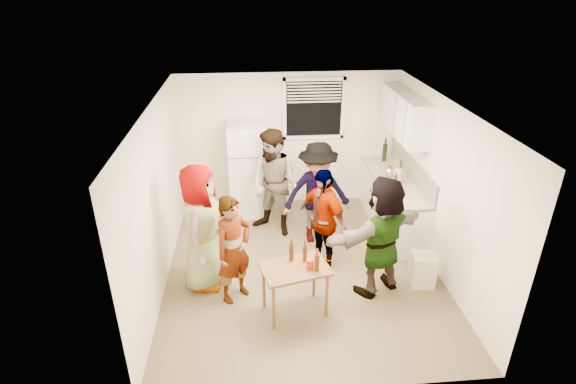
{
  "coord_description": "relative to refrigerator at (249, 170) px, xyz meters",
  "views": [
    {
      "loc": [
        -0.71,
        -5.59,
        4.03
      ],
      "look_at": [
        -0.19,
        0.29,
        1.15
      ],
      "focal_mm": 28.0,
      "sensor_mm": 36.0,
      "label": 1
    }
  ],
  "objects": [
    {
      "name": "counter_lower",
      "position": [
        2.45,
        -0.73,
        -0.42
      ],
      "size": [
        0.6,
        2.2,
        0.86
      ],
      "primitive_type": "cube",
      "color": "white",
      "rests_on": "ground"
    },
    {
      "name": "countertop",
      "position": [
        2.45,
        -0.73,
        0.03
      ],
      "size": [
        0.64,
        2.22,
        0.04
      ],
      "primitive_type": "cube",
      "color": "beige",
      "rests_on": "counter_lower"
    },
    {
      "name": "guest_back_left",
      "position": [
        0.41,
        -0.78,
        -0.85
      ],
      "size": [
        1.8,
        2.0,
        0.69
      ],
      "primitive_type": "imported",
      "rotation": [
        0.0,
        0.0,
        -0.63
      ],
      "color": "brown",
      "rests_on": "ground"
    },
    {
      "name": "beer_bottle_counter",
      "position": [
        2.35,
        -1.08,
        0.05
      ],
      "size": [
        0.06,
        0.06,
        0.22
      ],
      "primitive_type": "cylinder",
      "color": "#47230C",
      "rests_on": "countertop"
    },
    {
      "name": "backsplash",
      "position": [
        2.74,
        -0.73,
        0.23
      ],
      "size": [
        0.03,
        2.2,
        0.36
      ],
      "primitive_type": "cube",
      "color": "#B2AEA2",
      "rests_on": "countertop"
    },
    {
      "name": "refrigerator",
      "position": [
        0.0,
        0.0,
        0.0
      ],
      "size": [
        0.7,
        0.7,
        1.7
      ],
      "primitive_type": "cube",
      "color": "white",
      "rests_on": "ground"
    },
    {
      "name": "room",
      "position": [
        0.75,
        -1.88,
        -0.85
      ],
      "size": [
        4.0,
        4.5,
        2.5
      ],
      "primitive_type": null,
      "color": "white",
      "rests_on": "ground"
    },
    {
      "name": "window",
      "position": [
        1.2,
        0.33,
        1.0
      ],
      "size": [
        1.12,
        0.1,
        1.06
      ],
      "primitive_type": null,
      "color": "white",
      "rests_on": "room"
    },
    {
      "name": "guest_orange",
      "position": [
        1.75,
        -2.47,
        -0.85
      ],
      "size": [
        2.21,
        2.26,
        0.51
      ],
      "primitive_type": "imported",
      "rotation": [
        0.0,
        0.0,
        3.61
      ],
      "color": "#C66E3C",
      "rests_on": "ground"
    },
    {
      "name": "guest_black",
      "position": [
        1.04,
        -1.83,
        -0.85
      ],
      "size": [
        1.85,
        1.66,
        0.39
      ],
      "primitive_type": "imported",
      "rotation": [
        0.0,
        0.0,
        -0.99
      ],
      "color": "black",
      "rests_on": "ground"
    },
    {
      "name": "red_cup",
      "position": [
        0.72,
        -2.88,
        -0.14
      ],
      "size": [
        0.1,
        0.1,
        0.13
      ],
      "primitive_type": "cylinder",
      "color": "#B83012",
      "rests_on": "serving_table"
    },
    {
      "name": "upper_cabinets",
      "position": [
        2.58,
        -0.53,
        1.1
      ],
      "size": [
        0.34,
        1.6,
        0.7
      ],
      "primitive_type": "cube",
      "color": "white",
      "rests_on": "room"
    },
    {
      "name": "guest_stripe",
      "position": [
        -0.23,
        -2.46,
        -0.85
      ],
      "size": [
        1.44,
        1.51,
        0.37
      ],
      "primitive_type": "imported",
      "rotation": [
        0.0,
        0.0,
        0.73
      ],
      "color": "#141933",
      "rests_on": "ground"
    },
    {
      "name": "beer_bottle_table",
      "position": [
        0.68,
        -2.71,
        -0.14
      ],
      "size": [
        0.06,
        0.06,
        0.21
      ],
      "primitive_type": "cylinder",
      "color": "#47230C",
      "rests_on": "serving_table"
    },
    {
      "name": "wine_bottle",
      "position": [
        2.5,
        0.08,
        0.05
      ],
      "size": [
        0.08,
        0.08,
        0.32
      ],
      "primitive_type": "cylinder",
      "color": "black",
      "rests_on": "countertop"
    },
    {
      "name": "paper_towel",
      "position": [
        2.43,
        -0.92,
        0.05
      ],
      "size": [
        0.12,
        0.12,
        0.25
      ],
      "primitive_type": "cylinder",
      "color": "white",
      "rests_on": "countertop"
    },
    {
      "name": "blue_cup",
      "position": [
        2.2,
        -1.32,
        0.05
      ],
      "size": [
        0.08,
        0.08,
        0.11
      ],
      "primitive_type": "cylinder",
      "color": "#1C22B3",
      "rests_on": "countertop"
    },
    {
      "name": "guest_back_right",
      "position": [
        1.08,
        -1.08,
        -0.85
      ],
      "size": [
        1.27,
        1.81,
        0.64
      ],
      "primitive_type": "imported",
      "rotation": [
        0.0,
        0.0,
        0.09
      ],
      "color": "#3F3F44",
      "rests_on": "ground"
    },
    {
      "name": "trash_bin",
      "position": [
        2.41,
        -2.41,
        -0.6
      ],
      "size": [
        0.37,
        0.37,
        0.48
      ],
      "primitive_type": "cube",
      "rotation": [
        0.0,
        0.0,
        -0.13
      ],
      "color": "beige",
      "rests_on": "ground"
    },
    {
      "name": "guest_grey",
      "position": [
        -0.67,
        -2.12,
        -0.85
      ],
      "size": [
        1.96,
        1.21,
        0.58
      ],
      "primitive_type": "imported",
      "rotation": [
        0.0,
        0.0,
        1.39
      ],
      "color": "#979797",
      "rests_on": "ground"
    },
    {
      "name": "serving_table",
      "position": [
        0.54,
        -2.85,
        -0.85
      ],
      "size": [
        0.95,
        0.75,
        0.71
      ],
      "primitive_type": null,
      "rotation": [
        0.0,
        0.0,
        0.24
      ],
      "color": "brown",
      "rests_on": "ground"
    },
    {
      "name": "picture_frame",
      "position": [
        2.67,
        -0.21,
        0.12
      ],
      "size": [
        0.02,
        0.18,
        0.15
      ],
      "primitive_type": "cube",
      "color": "gold",
      "rests_on": "countertop"
    },
    {
      "name": "kettle",
      "position": [
        2.4,
        -0.6,
        0.05
      ],
      "size": [
        0.25,
        0.22,
        0.2
      ],
      "primitive_type": null,
      "rotation": [
        0.0,
        0.0,
        -0.05
      ],
      "color": "silver",
      "rests_on": "countertop"
    }
  ]
}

